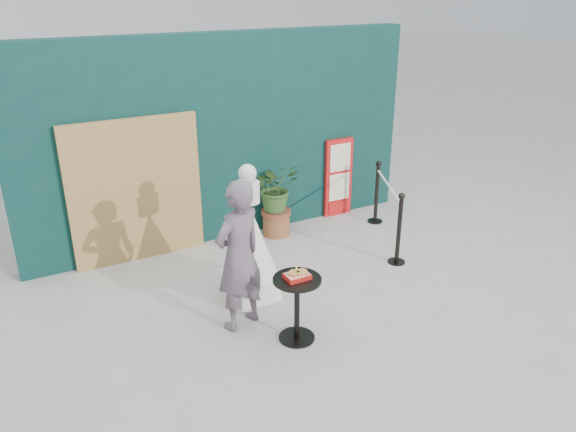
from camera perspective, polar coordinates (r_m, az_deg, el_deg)
The scene contains 10 objects.
ground at distance 6.39m, azimuth 5.27°, elevation -12.02°, with size 60.00×60.00×0.00m, color #ADAAA5.
back_wall at distance 8.32m, azimuth -6.50°, elevation 7.79°, with size 6.00×0.30×3.00m, color #0A2D2B.
bamboo_fence at distance 7.88m, azimuth -15.19°, elevation 2.43°, with size 1.80×0.08×2.00m, color tan.
woman at distance 6.14m, azimuth -5.03°, elevation -4.08°, with size 0.64×0.42×1.74m, color #625460.
menu_board at distance 9.26m, azimuth 5.15°, elevation 3.91°, with size 0.50×0.07×1.30m.
statue at distance 6.76m, azimuth -3.93°, elevation -2.98°, with size 0.67×0.67×1.72m.
cafe_table at distance 6.06m, azimuth 0.92°, elevation -8.44°, with size 0.52×0.52×0.75m.
food_basket at distance 5.91m, azimuth 0.94°, elevation -6.03°, with size 0.26×0.19×0.11m.
planter at distance 8.46m, azimuth -1.23°, elevation 2.29°, with size 0.68×0.59×1.16m.
stanchion_barrier at distance 8.43m, azimuth 10.02°, elevation 0.58°, with size 0.84×1.54×1.03m.
Camera 1 is at (-3.00, -4.30, 3.65)m, focal length 35.00 mm.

